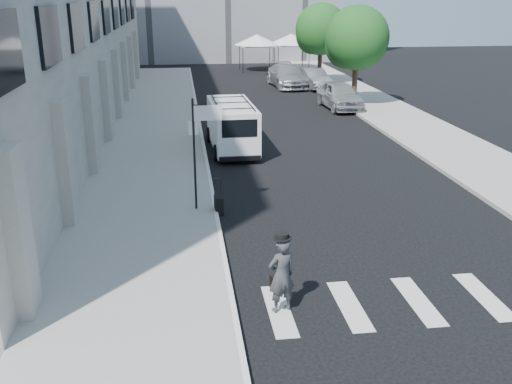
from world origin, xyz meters
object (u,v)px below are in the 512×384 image
object	(u,v)px
parked_car_a	(340,95)
parked_car_b	(314,79)
businessman	(282,275)
parked_car_c	(287,76)
suitcase	(219,205)
cargo_van	(232,125)
briefcase	(276,285)

from	to	relation	value
parked_car_a	parked_car_b	world-z (taller)	parked_car_a
businessman	parked_car_c	bearing A→B (deg)	-119.61
suitcase	businessman	bearing A→B (deg)	-85.33
parked_car_b	cargo_van	bearing A→B (deg)	-121.42
businessman	cargo_van	world-z (taller)	cargo_van
cargo_van	parked_car_c	distance (m)	18.46
businessman	suitcase	world-z (taller)	businessman
businessman	parked_car_b	distance (m)	31.45
parked_car_a	briefcase	bearing A→B (deg)	-111.70
businessman	suitcase	distance (m)	6.10
briefcase	parked_car_a	size ratio (longest dim) A/B	0.09
parked_car_b	parked_car_c	xyz separation A→B (m)	(-1.80, 1.01, 0.10)
parked_car_b	parked_car_c	world-z (taller)	parked_car_c
briefcase	parked_car_a	distance (m)	23.01
parked_car_b	briefcase	bearing A→B (deg)	-111.49
parked_car_c	briefcase	bearing A→B (deg)	-105.23
parked_car_c	businessman	bearing A→B (deg)	-104.97
briefcase	suitcase	world-z (taller)	suitcase
briefcase	businessman	bearing A→B (deg)	-106.66
suitcase	parked_car_a	xyz separation A→B (m)	(8.49, 16.60, 0.51)
suitcase	cargo_van	distance (m)	8.07
suitcase	parked_car_c	xyz separation A→B (m)	(6.90, 25.48, 0.51)
suitcase	parked_car_c	world-z (taller)	parked_car_c
businessman	parked_car_b	xyz separation A→B (m)	(7.76, 30.48, -0.15)
briefcase	parked_car_b	world-z (taller)	parked_car_b
cargo_van	parked_car_c	world-z (taller)	cargo_van
businessman	parked_car_c	world-z (taller)	businessman
businessman	suitcase	bearing A→B (deg)	-99.96
briefcase	cargo_van	xyz separation A→B (m)	(0.18, 13.09, 0.91)
briefcase	cargo_van	size ratio (longest dim) A/B	0.08
briefcase	parked_car_a	world-z (taller)	parked_car_a
briefcase	parked_car_b	distance (m)	30.61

